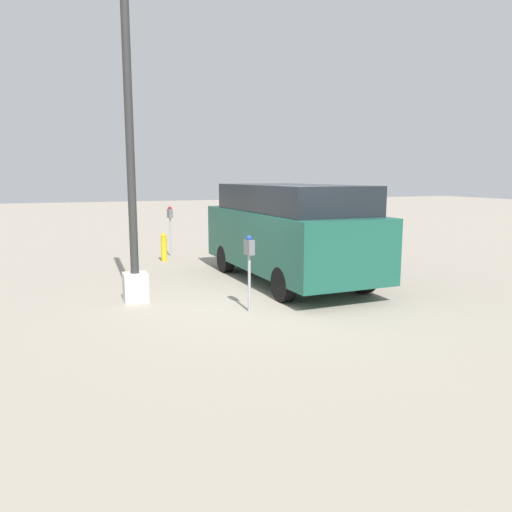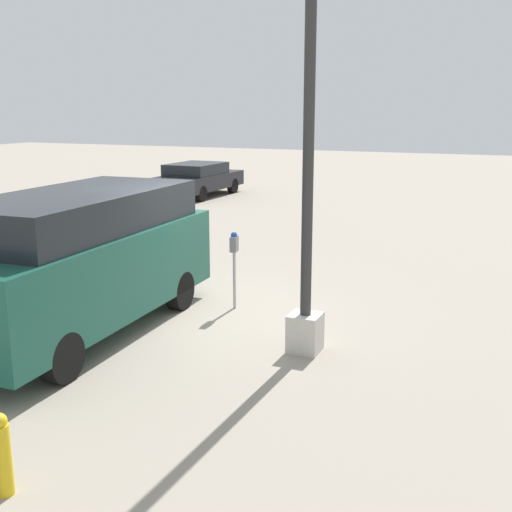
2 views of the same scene
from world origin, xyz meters
name	(u,v)px [view 2 (image 2 of 2)]	position (x,y,z in m)	size (l,w,h in m)	color
ground_plane	(202,314)	(0.00, 0.00, 0.00)	(80.00, 80.00, 0.00)	gray
parking_meter_near	(234,252)	(-0.50, 0.38, 0.99)	(0.22, 0.14, 1.35)	#9E9EA3
lamp_post	(307,212)	(0.92, 2.15, 2.01)	(0.44, 0.44, 6.27)	beige
parked_van	(77,258)	(1.53, -1.30, 1.17)	(5.27, 2.25, 2.17)	#195142
car_distant	(198,178)	(-12.82, -6.90, 0.70)	(4.26, 1.94, 1.29)	black
fire_hydrant	(2,454)	(5.28, 0.79, 0.40)	(0.16, 0.16, 0.79)	gold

